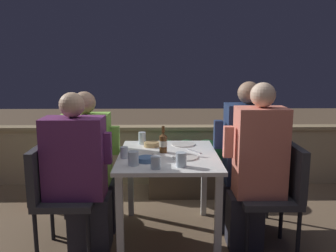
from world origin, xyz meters
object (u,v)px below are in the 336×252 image
(chair_right_near, at_px, (279,186))
(person_purple_stripe, at_px, (79,173))
(person_navy_jumper, at_px, (243,157))
(potted_plant, at_px, (43,169))
(person_green_blouse, at_px, (91,162))
(beer_bottle, at_px, (163,142))
(chair_left_near, at_px, (55,188))
(chair_right_far, at_px, (265,174))
(person_coral_top, at_px, (256,167))
(chair_left_far, at_px, (68,175))

(chair_right_near, bearing_deg, person_purple_stripe, -179.74)
(person_navy_jumper, distance_m, potted_plant, 1.99)
(person_green_blouse, height_order, beer_bottle, person_green_blouse)
(chair_left_near, distance_m, beer_bottle, 0.93)
(chair_left_near, xyz_separation_m, person_purple_stripe, (0.20, -0.00, 0.12))
(person_green_blouse, height_order, chair_right_far, person_green_blouse)
(person_green_blouse, bearing_deg, beer_bottle, -9.62)
(person_green_blouse, xyz_separation_m, person_coral_top, (1.35, -0.31, 0.05))
(person_navy_jumper, xyz_separation_m, beer_bottle, (-0.69, -0.10, 0.15))
(chair_left_far, xyz_separation_m, person_coral_top, (1.54, -0.31, 0.16))
(person_purple_stripe, bearing_deg, chair_left_far, 118.43)
(chair_left_far, xyz_separation_m, person_green_blouse, (0.20, 0.00, 0.11))
(person_coral_top, xyz_separation_m, person_navy_jumper, (-0.03, 0.31, -0.01))
(person_navy_jumper, bearing_deg, person_green_blouse, 179.68)
(person_coral_top, distance_m, chair_right_far, 0.38)
(person_green_blouse, bearing_deg, person_navy_jumper, -0.32)
(beer_bottle, bearing_deg, chair_left_near, -165.71)
(person_coral_top, bearing_deg, chair_right_far, 61.82)
(person_purple_stripe, height_order, beer_bottle, person_purple_stripe)
(potted_plant, bearing_deg, beer_bottle, -26.85)
(chair_right_far, relative_size, potted_plant, 1.30)
(chair_left_near, bearing_deg, person_green_blouse, 55.67)
(person_purple_stripe, height_order, person_navy_jumper, person_navy_jumper)
(chair_right_near, distance_m, person_navy_jumper, 0.41)
(person_coral_top, bearing_deg, person_purple_stripe, -179.70)
(chair_left_near, bearing_deg, potted_plant, 113.87)
(person_navy_jumper, bearing_deg, chair_right_far, 0.00)
(person_purple_stripe, relative_size, beer_bottle, 5.61)
(person_purple_stripe, relative_size, chair_right_far, 1.50)
(chair_left_far, bearing_deg, person_navy_jumper, -0.27)
(person_purple_stripe, distance_m, chair_left_far, 0.38)
(chair_left_far, bearing_deg, person_purple_stripe, -61.57)
(chair_left_far, relative_size, person_green_blouse, 0.68)
(chair_left_near, height_order, chair_right_near, same)
(chair_right_far, distance_m, potted_plant, 2.16)
(chair_right_near, bearing_deg, person_green_blouse, 168.46)
(chair_right_far, distance_m, beer_bottle, 0.94)
(chair_left_near, bearing_deg, person_purple_stripe, -0.00)
(person_green_blouse, relative_size, chair_right_far, 1.47)
(beer_bottle, bearing_deg, person_navy_jumper, 8.17)
(chair_right_far, distance_m, person_navy_jumper, 0.25)
(person_coral_top, bearing_deg, chair_right_near, -0.00)
(chair_left_near, relative_size, person_green_blouse, 0.68)
(person_navy_jumper, height_order, beer_bottle, person_navy_jumper)
(person_purple_stripe, distance_m, person_navy_jumper, 1.38)
(chair_left_near, xyz_separation_m, person_navy_jumper, (1.53, 0.31, 0.16))
(person_green_blouse, relative_size, chair_right_near, 1.47)
(chair_left_near, bearing_deg, chair_left_far, 86.02)
(person_coral_top, relative_size, person_navy_jumper, 1.01)
(person_purple_stripe, bearing_deg, beer_bottle, 18.36)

